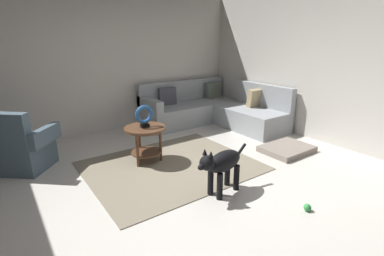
% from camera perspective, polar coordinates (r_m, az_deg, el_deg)
% --- Properties ---
extents(ground_plane, '(6.00, 6.00, 0.10)m').
position_cam_1_polar(ground_plane, '(3.56, -0.32, -12.95)').
color(ground_plane, silver).
extents(wall_back, '(6.00, 0.12, 2.70)m').
position_cam_1_polar(wall_back, '(5.74, -17.90, 12.68)').
color(wall_back, silver).
rests_on(wall_back, ground_plane).
extents(wall_right, '(0.12, 6.00, 2.70)m').
position_cam_1_polar(wall_right, '(5.35, 26.97, 11.33)').
color(wall_right, silver).
rests_on(wall_right, ground_plane).
extents(area_rug, '(2.30, 1.90, 0.01)m').
position_cam_1_polar(area_rug, '(4.13, -4.24, -7.62)').
color(area_rug, gray).
rests_on(area_rug, ground_plane).
extents(sectional_couch, '(2.20, 2.25, 0.88)m').
position_cam_1_polar(sectional_couch, '(6.06, 4.15, 3.53)').
color(sectional_couch, '#9EA3A8').
rests_on(sectional_couch, ground_plane).
extents(armchair, '(1.00, 0.98, 0.88)m').
position_cam_1_polar(armchair, '(4.53, -31.25, -3.58)').
color(armchair, '#4C6070').
rests_on(armchair, ground_plane).
extents(side_table, '(0.60, 0.60, 0.54)m').
position_cam_1_polar(side_table, '(4.18, -9.42, -1.42)').
color(side_table, brown).
rests_on(side_table, ground_plane).
extents(torus_sculpture, '(0.28, 0.08, 0.33)m').
position_cam_1_polar(torus_sculpture, '(4.09, -9.63, 2.48)').
color(torus_sculpture, black).
rests_on(torus_sculpture, side_table).
extents(dog_bed_mat, '(0.80, 0.60, 0.09)m').
position_cam_1_polar(dog_bed_mat, '(4.86, 18.61, -4.03)').
color(dog_bed_mat, gray).
rests_on(dog_bed_mat, ground_plane).
extents(dog, '(0.84, 0.30, 0.63)m').
position_cam_1_polar(dog, '(3.30, 6.07, -7.29)').
color(dog, black).
rests_on(dog, ground_plane).
extents(dog_toy_ball, '(0.08, 0.08, 0.08)m').
position_cam_1_polar(dog_toy_ball, '(3.36, 22.28, -14.66)').
color(dog_toy_ball, green).
rests_on(dog_toy_ball, ground_plane).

